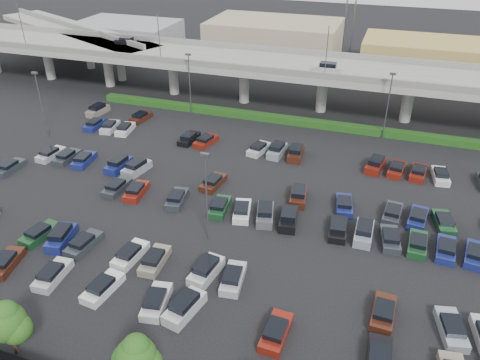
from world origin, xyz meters
name	(u,v)px	position (x,y,z in m)	size (l,w,h in m)	color
ground	(233,200)	(0.00, 0.00, 0.00)	(280.00, 280.00, 0.00)	black
overpass	(293,69)	(-0.21, 31.99, 6.97)	(150.00, 13.00, 15.80)	gray
on_ramp	(74,33)	(-52.10, 43.05, 6.86)	(50.93, 30.13, 8.80)	gray
hedge	(283,119)	(0.00, 25.00, 0.55)	(66.00, 1.60, 1.10)	#143B11
tree_row	(118,353)	(0.70, -26.53, 3.52)	(65.07, 3.66, 5.94)	#332316
parked_cars	(224,210)	(0.02, -3.22, 0.60)	(62.93, 41.64, 1.67)	maroon
light_poles	(206,142)	(-4.13, 2.00, 6.24)	(66.90, 48.38, 10.30)	#4B4B50
distant_buildings	(379,50)	(12.38, 61.81, 3.74)	(138.00, 24.00, 9.00)	gray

